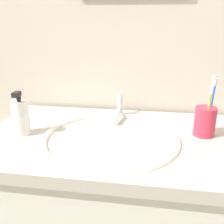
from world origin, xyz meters
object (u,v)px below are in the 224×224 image
toothbrush_blue (212,103)px  toothbrush_yellow (209,108)px  faucet (119,108)px  soap_dispenser (21,118)px  toothbrush_cup (205,121)px  toothbrush_white (210,101)px

toothbrush_blue → toothbrush_yellow: size_ratio=1.09×
faucet → soap_dispenser: soap_dispenser is taller
toothbrush_blue → faucet: bearing=160.6°
toothbrush_cup → soap_dispenser: 0.66m
toothbrush_yellow → soap_dispenser: 0.67m
toothbrush_cup → toothbrush_yellow: toothbrush_yellow is taller
toothbrush_white → toothbrush_blue: bearing=-76.7°
faucet → toothbrush_blue: size_ratio=0.87×
toothbrush_yellow → toothbrush_white: bearing=75.1°
toothbrush_cup → toothbrush_blue: (0.02, 0.02, 0.07)m
faucet → toothbrush_yellow: bearing=-25.6°
soap_dispenser → toothbrush_blue: bearing=9.2°
toothbrush_yellow → soap_dispenser: size_ratio=1.12×
toothbrush_white → toothbrush_yellow: 0.05m
faucet → toothbrush_cup: size_ratio=1.64×
toothbrush_blue → toothbrush_white: bearing=103.3°
faucet → toothbrush_cup: (0.33, -0.14, 0.01)m
toothbrush_blue → soap_dispenser: bearing=-170.8°
toothbrush_cup → soap_dispenser: soap_dispenser is taller
faucet → toothbrush_white: 0.37m
toothbrush_cup → toothbrush_yellow: bearing=-81.8°
faucet → toothbrush_yellow: size_ratio=0.95×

